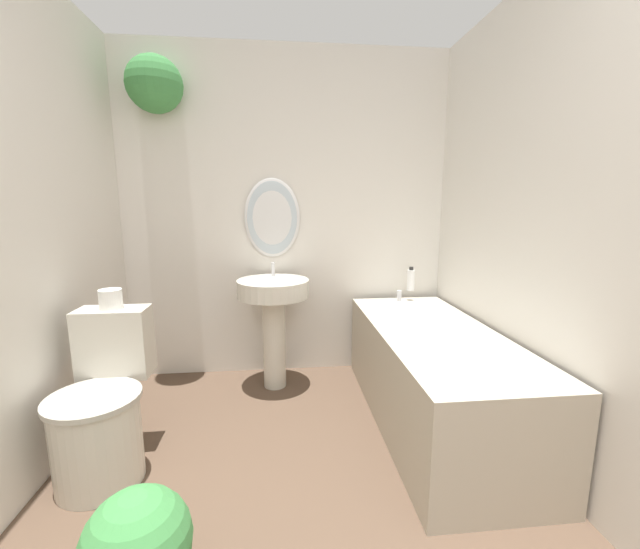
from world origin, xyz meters
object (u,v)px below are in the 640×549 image
shampoo_bottle (411,280)px  toilet_paper_roll (111,299)px  bathtub (434,374)px  pedestal_sink (274,308)px  toilet (103,411)px

shampoo_bottle → toilet_paper_roll: bearing=-157.2°
shampoo_bottle → bathtub: bearing=-97.0°
pedestal_sink → shampoo_bottle: (1.03, 0.14, 0.15)m
toilet_paper_roll → pedestal_sink: bearing=37.9°
toilet → shampoo_bottle: bearing=28.0°
toilet_paper_roll → bathtub: bearing=1.9°
bathtub → pedestal_sink: bearing=148.8°
bathtub → shampoo_bottle: 0.84m
toilet → pedestal_sink: size_ratio=0.87×
toilet → pedestal_sink: (0.81, 0.84, 0.26)m
shampoo_bottle → toilet_paper_roll: 2.00m
toilet → shampoo_bottle: size_ratio=4.28×
toilet → toilet_paper_roll: 0.54m
pedestal_sink → shampoo_bottle: size_ratio=4.90×
pedestal_sink → bathtub: pedestal_sink is taller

